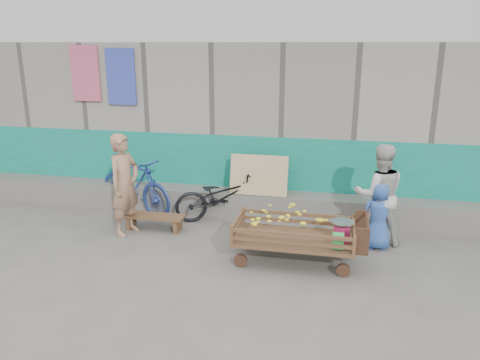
% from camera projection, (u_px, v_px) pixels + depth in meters
% --- Properties ---
extents(ground, '(80.00, 80.00, 0.00)m').
position_uv_depth(ground, '(208.00, 276.00, 6.24)').
color(ground, '#58554F').
rests_on(ground, ground).
extents(building_wall, '(12.00, 3.50, 3.00)m').
position_uv_depth(building_wall, '(260.00, 120.00, 9.63)').
color(building_wall, gray).
rests_on(building_wall, ground).
extents(banana_cart, '(1.83, 0.84, 0.78)m').
position_uv_depth(banana_cart, '(292.00, 227.00, 6.50)').
color(banana_cart, brown).
rests_on(banana_cart, ground).
extents(bench, '(1.03, 0.31, 0.26)m').
position_uv_depth(bench, '(154.00, 219.00, 7.74)').
color(bench, brown).
rests_on(bench, ground).
extents(vendor_man, '(0.55, 0.69, 1.65)m').
position_uv_depth(vendor_man, '(125.00, 185.00, 7.43)').
color(vendor_man, '#9C7156').
rests_on(vendor_man, ground).
extents(woman, '(0.84, 0.70, 1.57)m').
position_uv_depth(woman, '(379.00, 195.00, 7.06)').
color(woman, beige).
rests_on(woman, ground).
extents(child, '(0.55, 0.39, 1.04)m').
position_uv_depth(child, '(379.00, 215.00, 6.96)').
color(child, '#2F58AA').
rests_on(child, ground).
extents(bicycle_dark, '(1.72, 1.17, 0.85)m').
position_uv_depth(bicycle_dark, '(222.00, 196.00, 8.11)').
color(bicycle_dark, black).
rests_on(bicycle_dark, ground).
extents(bicycle_blue, '(1.81, 1.19, 1.06)m').
position_uv_depth(bicycle_blue, '(135.00, 185.00, 8.40)').
color(bicycle_blue, navy).
rests_on(bicycle_blue, ground).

